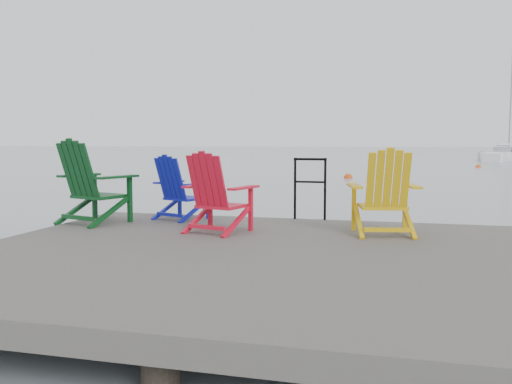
% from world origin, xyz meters
% --- Properties ---
extents(ground, '(400.00, 400.00, 0.00)m').
position_xyz_m(ground, '(0.00, 0.00, 0.00)').
color(ground, gray).
rests_on(ground, ground).
extents(dock, '(6.00, 5.00, 1.40)m').
position_xyz_m(dock, '(0.00, 0.00, 0.35)').
color(dock, '#2D2A28').
rests_on(dock, ground).
extents(handrail, '(0.48, 0.04, 0.90)m').
position_xyz_m(handrail, '(0.25, 2.45, 1.04)').
color(handrail, black).
rests_on(handrail, dock).
extents(chair_green, '(1.07, 1.02, 1.14)m').
position_xyz_m(chair_green, '(-2.62, 1.31, 1.07)').
color(chair_green, '#0A3915').
rests_on(chair_green, dock).
extents(chair_blue, '(0.89, 0.85, 0.92)m').
position_xyz_m(chair_blue, '(-1.60, 1.99, 0.96)').
color(chair_blue, '#0F169E').
rests_on(chair_blue, dock).
extents(chair_red, '(0.91, 0.86, 0.99)m').
position_xyz_m(chair_red, '(-0.70, 1.02, 1.00)').
color(chair_red, red).
rests_on(chair_red, dock).
extents(chair_yellow, '(0.93, 0.87, 1.03)m').
position_xyz_m(chair_yellow, '(1.33, 1.35, 1.02)').
color(chair_yellow, '#D1A00B').
rests_on(chair_yellow, dock).
extents(sailboat_mid, '(5.42, 8.27, 11.29)m').
position_xyz_m(sailboat_mid, '(11.09, 47.21, 0.36)').
color(sailboat_mid, white).
rests_on(sailboat_mid, ground).
extents(buoy_b, '(0.40, 0.40, 0.40)m').
position_xyz_m(buoy_b, '(-0.64, 19.65, 0.00)').
color(buoy_b, '#D3420C').
rests_on(buoy_b, ground).
extents(buoy_c, '(0.36, 0.36, 0.36)m').
position_xyz_m(buoy_c, '(6.71, 32.69, 0.00)').
color(buoy_c, '#EA4E0D').
rests_on(buoy_c, ground).
extents(buoy_d, '(0.35, 0.35, 0.35)m').
position_xyz_m(buoy_d, '(0.91, 40.00, 0.00)').
color(buoy_d, '#BF390B').
rests_on(buoy_d, ground).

